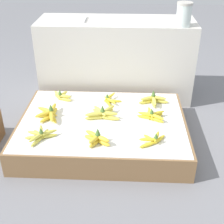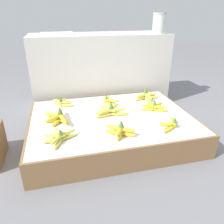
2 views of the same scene
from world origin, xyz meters
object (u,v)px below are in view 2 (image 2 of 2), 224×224
at_px(banana_bunch_back_left, 62,103).
at_px(glass_jar, 159,23).
at_px(banana_bunch_back_midleft, 108,100).
at_px(banana_bunch_back_midright, 146,96).
at_px(foam_tray_white, 57,34).
at_px(banana_bunch_front_left, 59,137).
at_px(banana_bunch_front_midleft, 120,131).
at_px(banana_bunch_middle_midleft, 110,111).
at_px(banana_bunch_front_midright, 171,124).
at_px(banana_bunch_middle_left, 58,117).
at_px(banana_bunch_middle_midright, 154,107).

distance_m(banana_bunch_back_left, glass_jar, 1.19).
bearing_deg(banana_bunch_back_midleft, banana_bunch_back_midright, -1.68).
bearing_deg(banana_bunch_back_midright, foam_tray_white, 146.69).
bearing_deg(banana_bunch_front_left, banana_bunch_front_midleft, -5.57).
bearing_deg(banana_bunch_middle_midleft, banana_bunch_front_midright, -40.51).
bearing_deg(foam_tray_white, banana_bunch_middle_left, -94.46).
bearing_deg(banana_bunch_middle_midleft, banana_bunch_middle_midright, 0.17).
height_order(banana_bunch_front_midright, banana_bunch_back_midright, banana_bunch_back_midright).
bearing_deg(banana_bunch_back_left, banana_bunch_front_midright, -38.98).
relative_size(banana_bunch_front_left, banana_bunch_middle_midleft, 0.84).
distance_m(banana_bunch_middle_midleft, banana_bunch_back_midright, 0.46).
bearing_deg(banana_bunch_middle_left, banana_bunch_middle_midleft, 2.75).
height_order(banana_bunch_middle_midright, banana_bunch_back_midright, banana_bunch_back_midright).
xyz_separation_m(banana_bunch_front_midleft, banana_bunch_middle_midright, (0.38, 0.33, -0.01)).
relative_size(banana_bunch_front_left, banana_bunch_front_midleft, 1.17).
bearing_deg(banana_bunch_back_midright, banana_bunch_back_left, 176.78).
relative_size(banana_bunch_front_midleft, banana_bunch_back_left, 1.14).
bearing_deg(banana_bunch_front_midleft, foam_tray_white, 107.36).
distance_m(banana_bunch_front_midright, glass_jar, 1.10).
height_order(banana_bunch_middle_left, banana_bunch_middle_midleft, same).
distance_m(banana_bunch_front_midright, banana_bunch_middle_left, 0.81).
relative_size(banana_bunch_front_left, glass_jar, 1.19).
xyz_separation_m(banana_bunch_middle_midright, banana_bunch_back_midright, (0.02, 0.23, 0.01)).
distance_m(banana_bunch_front_midright, banana_bunch_back_midleft, 0.63).
distance_m(banana_bunch_front_midright, banana_bunch_middle_midleft, 0.47).
height_order(banana_bunch_front_left, foam_tray_white, foam_tray_white).
bearing_deg(banana_bunch_back_midleft, banana_bunch_back_left, 175.41).
xyz_separation_m(banana_bunch_front_midleft, banana_bunch_back_midright, (0.41, 0.56, -0.00)).
bearing_deg(banana_bunch_front_midright, foam_tray_white, 124.37).
distance_m(banana_bunch_back_midleft, glass_jar, 0.90).
height_order(banana_bunch_back_midleft, glass_jar, glass_jar).
bearing_deg(banana_bunch_back_midright, banana_bunch_middle_midright, -96.14).
relative_size(banana_bunch_front_left, banana_bunch_back_midleft, 1.02).
height_order(banana_bunch_front_midright, foam_tray_white, foam_tray_white).
height_order(banana_bunch_front_midleft, banana_bunch_back_midleft, banana_bunch_front_midleft).
bearing_deg(foam_tray_white, banana_bunch_back_midleft, -51.19).
xyz_separation_m(banana_bunch_back_midright, foam_tray_white, (-0.74, 0.48, 0.51)).
height_order(banana_bunch_middle_left, banana_bunch_back_left, banana_bunch_middle_left).
bearing_deg(banana_bunch_front_left, banana_bunch_front_midright, -1.11).
height_order(banana_bunch_middle_midright, foam_tray_white, foam_tray_white).
xyz_separation_m(banana_bunch_front_midright, banana_bunch_back_left, (-0.72, 0.58, 0.00)).
bearing_deg(banana_bunch_back_midleft, banana_bunch_middle_midright, -36.14).
bearing_deg(banana_bunch_back_left, banana_bunch_front_left, -94.02).
relative_size(banana_bunch_front_midright, glass_jar, 1.01).
xyz_separation_m(banana_bunch_middle_midleft, glass_jar, (0.62, 0.57, 0.60)).
distance_m(banana_bunch_front_left, banana_bunch_middle_midleft, 0.49).
distance_m(banana_bunch_middle_midleft, banana_bunch_back_midleft, 0.25).
xyz_separation_m(banana_bunch_front_left, banana_bunch_back_left, (0.04, 0.56, 0.00)).
xyz_separation_m(banana_bunch_middle_midleft, banana_bunch_back_midleft, (0.04, 0.24, -0.01)).
height_order(banana_bunch_front_left, banana_bunch_middle_left, banana_bunch_middle_left).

